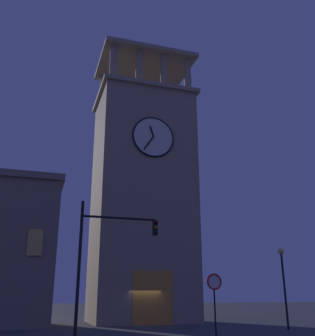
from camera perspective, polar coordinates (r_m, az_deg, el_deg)
The scene contains 5 objects.
ground_plane at distance 32.26m, azimuth -2.17°, elevation -21.88°, with size 200.00×200.00×0.00m, color #424247.
clocktower at distance 36.07m, azimuth -2.20°, elevation -4.07°, with size 9.14×7.31×27.48m.
traffic_signal_near at distance 19.99m, azimuth -7.76°, elevation -11.69°, with size 4.02×0.41×6.67m.
street_lamp at distance 28.99m, azimuth 17.81°, elevation -14.21°, with size 0.44×0.44×5.30m.
no_horn_sign at distance 19.93m, azimuth 8.29°, elevation -16.88°, with size 0.78×0.14×3.15m.
Camera 1 is at (8.48, 31.06, 2.09)m, focal length 41.84 mm.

